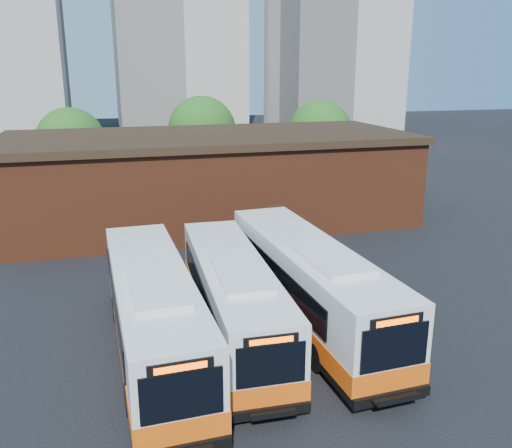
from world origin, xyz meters
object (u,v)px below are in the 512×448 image
object	(u,v)px
bus_west	(153,315)
transit_worker	(379,338)
bus_mideast	(309,287)
bus_midwest	(233,300)

from	to	relation	value
bus_west	transit_worker	bearing A→B (deg)	-21.34
bus_mideast	transit_worker	world-z (taller)	bus_mideast
bus_midwest	bus_mideast	world-z (taller)	bus_mideast
transit_worker	bus_midwest	bearing A→B (deg)	69.37
bus_midwest	transit_worker	xyz separation A→B (m)	(4.81, -3.63, -0.59)
bus_west	bus_midwest	distance (m)	3.41
bus_midwest	transit_worker	bearing A→B (deg)	-34.68
bus_mideast	transit_worker	distance (m)	4.13
bus_west	bus_midwest	size ratio (longest dim) A/B	1.05
bus_west	bus_midwest	world-z (taller)	bus_west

